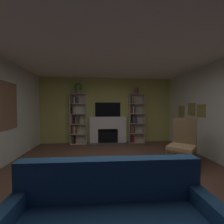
% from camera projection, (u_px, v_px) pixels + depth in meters
% --- Properties ---
extents(ground_plane, '(7.49, 7.49, 0.00)m').
position_uv_depth(ground_plane, '(118.00, 181.00, 2.83)').
color(ground_plane, brown).
extents(wall_back_accent, '(5.53, 0.06, 2.66)m').
position_uv_depth(wall_back_accent, '(108.00, 110.00, 5.92)').
color(wall_back_accent, '#B8BA5E').
rests_on(wall_back_accent, ground_plane).
extents(ceiling, '(5.53, 6.36, 0.06)m').
position_uv_depth(ceiling, '(118.00, 43.00, 2.74)').
color(ceiling, white).
rests_on(ceiling, wall_back_accent).
extents(fireplace, '(1.56, 0.54, 1.07)m').
position_uv_depth(fireplace, '(108.00, 129.00, 5.79)').
color(fireplace, white).
rests_on(fireplace, ground_plane).
extents(tv, '(1.03, 0.06, 0.58)m').
position_uv_depth(tv, '(108.00, 110.00, 5.86)').
color(tv, black).
rests_on(tv, fireplace).
extents(bookshelf_left, '(0.63, 0.29, 2.00)m').
position_uv_depth(bookshelf_left, '(77.00, 119.00, 5.67)').
color(bookshelf_left, beige).
rests_on(bookshelf_left, ground_plane).
extents(bookshelf_right, '(0.63, 0.31, 2.00)m').
position_uv_depth(bookshelf_right, '(134.00, 119.00, 5.89)').
color(bookshelf_right, beige).
rests_on(bookshelf_right, ground_plane).
extents(potted_plant, '(0.31, 0.31, 0.42)m').
position_uv_depth(potted_plant, '(78.00, 88.00, 5.60)').
color(potted_plant, '#A17956').
rests_on(potted_plant, bookshelf_left).
extents(vase_with_flowers, '(0.15, 0.15, 0.41)m').
position_uv_depth(vase_with_flowers, '(137.00, 91.00, 5.82)').
color(vase_with_flowers, brown).
rests_on(vase_with_flowers, bookshelf_right).
extents(armchair, '(0.83, 0.83, 1.18)m').
position_uv_depth(armchair, '(183.00, 143.00, 3.58)').
color(armchair, brown).
rests_on(armchair, ground_plane).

